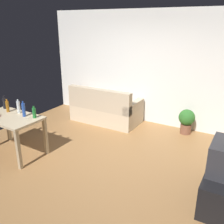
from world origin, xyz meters
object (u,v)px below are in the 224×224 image
object	(u,v)px
desk	(10,122)
potted_plant	(187,120)
bottle_amber	(7,106)
bottle_dark	(4,103)
tv_stand	(221,186)
bottle_blue	(24,110)
bottle_green	(34,113)
couch	(105,110)
bottle_clear	(18,107)

from	to	relation	value
desk	potted_plant	bearing A→B (deg)	46.41
bottle_amber	bottle_dark	bearing A→B (deg)	155.29
tv_stand	potted_plant	distance (m)	2.31
potted_plant	bottle_blue	size ratio (longest dim) A/B	1.95
bottle_dark	bottle_amber	size ratio (longest dim) A/B	1.05
bottle_dark	bottle_green	world-z (taller)	bottle_dark
couch	desk	world-z (taller)	couch
bottle_amber	bottle_clear	world-z (taller)	bottle_clear
potted_plant	bottle_blue	bearing A→B (deg)	-134.42
desk	bottle_green	distance (m)	0.53
tv_stand	bottle_amber	distance (m)	3.96
potted_plant	bottle_dark	world-z (taller)	bottle_dark
couch	bottle_blue	world-z (taller)	bottle_blue
desk	bottle_dark	xyz separation A→B (m)	(-0.45, 0.25, 0.23)
tv_stand	desk	size ratio (longest dim) A/B	0.90
desk	potted_plant	size ratio (longest dim) A/B	2.15
tv_stand	bottle_amber	xyz separation A→B (m)	(-3.89, -0.36, 0.63)
desk	bottle_green	world-z (taller)	bottle_green
desk	couch	bearing A→B (deg)	75.61
bottle_dark	bottle_blue	xyz separation A→B (m)	(0.69, -0.12, 0.01)
bottle_amber	bottle_blue	bearing A→B (deg)	-2.08
tv_stand	bottle_blue	xyz separation A→B (m)	(-3.42, -0.38, 0.65)
couch	tv_stand	xyz separation A→B (m)	(2.99, -1.75, -0.07)
potted_plant	desk	bearing A→B (deg)	-135.57
couch	bottle_amber	size ratio (longest dim) A/B	6.63
potted_plant	bottle_dark	bearing A→B (deg)	-142.99
bottle_dark	tv_stand	bearing A→B (deg)	3.65
potted_plant	bottle_clear	distance (m)	3.58
desk	bottle_blue	distance (m)	0.36
potted_plant	bottle_blue	xyz separation A→B (m)	(-2.40, -2.44, 0.56)
couch	potted_plant	xyz separation A→B (m)	(1.97, 0.31, 0.02)
desk	bottle_clear	bearing A→B (deg)	90.51
desk	bottle_amber	size ratio (longest dim) A/B	4.79
potted_plant	bottle_clear	world-z (taller)	bottle_clear
desk	bottle_clear	size ratio (longest dim) A/B	4.50
bottle_clear	bottle_dark	bearing A→B (deg)	175.19
desk	bottle_green	size ratio (longest dim) A/B	5.47
tv_stand	desk	distance (m)	3.71
desk	bottle_amber	bearing A→B (deg)	148.54
couch	tv_stand	bearing A→B (deg)	149.61
bottle_amber	bottle_clear	size ratio (longest dim) A/B	0.94
couch	bottle_amber	bearing A→B (deg)	66.94
couch	bottle_clear	size ratio (longest dim) A/B	6.24
couch	tv_stand	world-z (taller)	couch
bottle_dark	bottle_amber	bearing A→B (deg)	-24.71
desk	potted_plant	distance (m)	3.70
bottle_amber	bottle_blue	world-z (taller)	bottle_blue
desk	bottle_blue	bearing A→B (deg)	31.96
bottle_amber	bottle_green	distance (m)	0.69
potted_plant	bottle_amber	size ratio (longest dim) A/B	2.23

